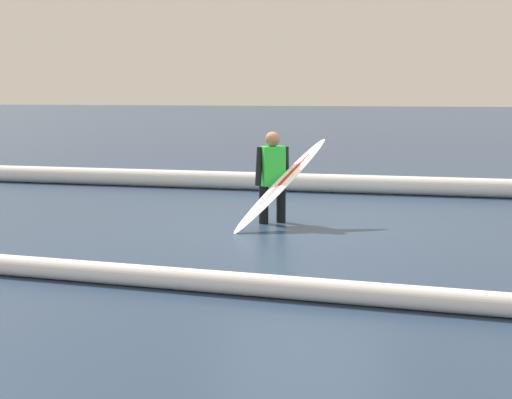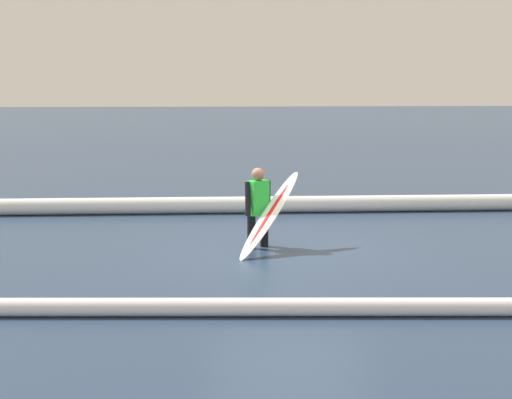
# 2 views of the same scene
# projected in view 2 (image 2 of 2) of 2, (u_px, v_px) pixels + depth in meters

# --- Properties ---
(ground_plane) EXTENTS (161.71, 161.71, 0.00)m
(ground_plane) POSITION_uv_depth(u_px,v_px,m) (289.00, 251.00, 12.47)
(ground_plane) COLOR navy
(surfer) EXTENTS (0.45, 0.41, 1.35)m
(surfer) POSITION_uv_depth(u_px,v_px,m) (258.00, 204.00, 12.61)
(surfer) COLOR black
(surfer) RESTS_ON ground_plane
(surfboard) EXTENTS (1.30, 1.58, 1.26)m
(surfboard) POSITION_uv_depth(u_px,v_px,m) (270.00, 214.00, 12.38)
(surfboard) COLOR white
(surfboard) RESTS_ON ground_plane
(wave_crest_foreground) EXTENTS (21.04, 0.65, 0.35)m
(wave_crest_foreground) POSITION_uv_depth(u_px,v_px,m) (333.00, 204.00, 16.22)
(wave_crest_foreground) COLOR white
(wave_crest_foreground) RESTS_ON ground_plane
(wave_crest_midground) EXTENTS (19.50, 1.63, 0.22)m
(wave_crest_midground) POSITION_uv_depth(u_px,v_px,m) (186.00, 307.00, 8.94)
(wave_crest_midground) COLOR white
(wave_crest_midground) RESTS_ON ground_plane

